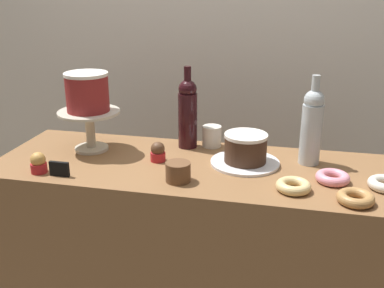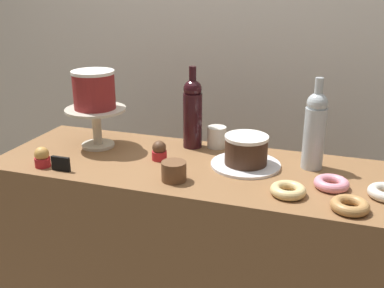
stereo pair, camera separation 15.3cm
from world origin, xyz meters
The scene contains 16 objects.
back_wall centered at (0.00, 0.84, 1.30)m, with size 6.00×0.05×2.60m.
display_counter centered at (0.00, 0.00, 0.45)m, with size 1.46×0.52×0.91m.
cake_stand_pedestal centered at (-0.42, 0.06, 1.02)m, with size 0.24×0.24×0.16m.
white_layer_cake centered at (-0.42, 0.06, 1.14)m, with size 0.17×0.17×0.15m.
silver_serving_platter centered at (0.19, 0.05, 0.91)m, with size 0.25×0.25×0.01m.
chocolate_round_cake centered at (0.19, 0.05, 0.97)m, with size 0.16×0.16×0.10m.
wine_bottle_clear centered at (0.41, 0.11, 1.05)m, with size 0.08×0.08×0.33m.
wine_bottle_dark_red centered at (-0.06, 0.18, 1.05)m, with size 0.08×0.08×0.33m.
cupcake_caramel centered at (-0.50, -0.19, 0.94)m, with size 0.06×0.06×0.07m.
cupcake_chocolate centered at (-0.13, 0.01, 0.94)m, with size 0.06×0.06×0.07m.
donut_maple centered at (0.55, -0.19, 0.92)m, with size 0.11×0.11×0.03m.
donut_glazed centered at (0.36, -0.14, 0.92)m, with size 0.11×0.11×0.03m.
donut_pink centered at (0.49, -0.04, 0.92)m, with size 0.11×0.11×0.03m.
cookie_stack centered at (-0.01, -0.15, 0.94)m, with size 0.08×0.08×0.07m.
price_sign_chalkboard centered at (-0.42, -0.20, 0.93)m, with size 0.07×0.01×0.05m.
coffee_cup_ceramic centered at (0.03, 0.21, 0.95)m, with size 0.08×0.08×0.08m.
Camera 1 is at (0.33, -1.47, 1.53)m, focal length 41.87 mm.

